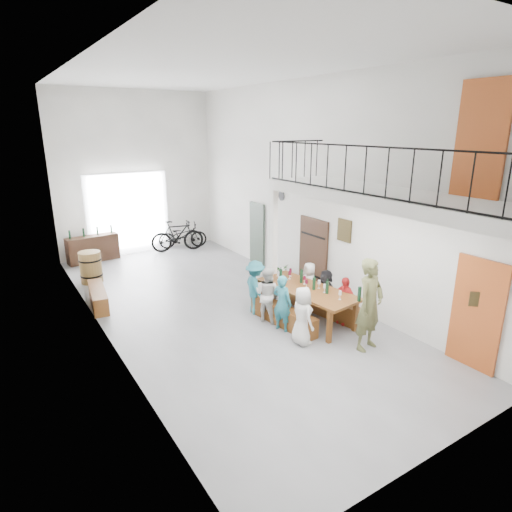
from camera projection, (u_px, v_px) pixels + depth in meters
floor at (220, 307)px, 10.62m from camera, size 12.00×12.00×0.00m
room_walls at (216, 162)px, 9.59m from camera, size 12.00×12.00×12.00m
gateway_portal at (128, 214)px, 14.81m from camera, size 2.80×0.08×2.80m
right_wall_decor at (357, 241)px, 9.99m from camera, size 0.07×8.28×5.07m
balcony at (382, 199)px, 8.25m from camera, size 1.52×5.62×4.00m
tasting_table at (307, 292)px, 9.73m from camera, size 1.31×2.57×0.79m
bench_inner at (283, 316)px, 9.63m from camera, size 0.52×1.94×0.44m
bench_wall at (323, 306)px, 10.17m from camera, size 0.57×2.00×0.46m
tableware at (306, 281)px, 9.80m from camera, size 0.53×1.82×0.35m
side_bench at (98, 297)px, 10.69m from camera, size 0.55×1.62×0.45m
oak_barrel at (91, 267)px, 12.21m from camera, size 0.62×0.62×0.91m
serving_counter at (93, 249)px, 14.16m from camera, size 1.68×0.66×0.87m
counter_bottles at (91, 232)px, 14.01m from camera, size 1.39×0.19×0.28m
guest_left_a at (302, 316)px, 8.70m from camera, size 0.45×0.64×1.23m
guest_left_b at (282, 303)px, 9.29m from camera, size 0.44×0.54×1.27m
guest_left_c at (268, 294)px, 9.74m from camera, size 0.70×0.77×1.30m
guest_left_d at (255, 287)px, 10.14m from camera, size 0.63×0.92×1.31m
guest_right_a at (344, 301)px, 9.62m from camera, size 0.32×0.67×1.11m
guest_right_b at (325, 292)px, 10.16m from camera, size 0.43×1.04×1.09m
guest_right_c at (309, 284)px, 10.58m from camera, size 0.48×0.62×1.12m
host_standing at (370, 305)px, 8.43m from camera, size 0.76×0.58×1.89m
potted_plant at (281, 272)px, 12.48m from camera, size 0.48×0.44×0.46m
bicycle_near at (183, 235)px, 15.74m from camera, size 1.86×1.14×0.92m
bicycle_far at (177, 236)px, 15.27m from camera, size 1.94×0.94×1.12m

